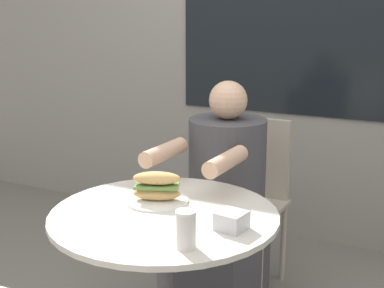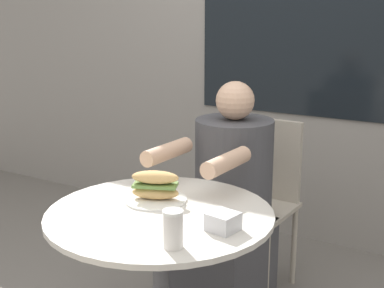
{
  "view_description": "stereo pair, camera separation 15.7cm",
  "coord_description": "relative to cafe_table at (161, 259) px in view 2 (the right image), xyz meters",
  "views": [
    {
      "loc": [
        0.88,
        -1.54,
        1.42
      ],
      "look_at": [
        0.0,
        0.22,
        0.92
      ],
      "focal_mm": 50.0,
      "sensor_mm": 36.0,
      "label": 1
    },
    {
      "loc": [
        1.02,
        -1.47,
        1.42
      ],
      "look_at": [
        0.0,
        0.22,
        0.92
      ],
      "focal_mm": 50.0,
      "sensor_mm": 36.0,
      "label": 2
    }
  ],
  "objects": [
    {
      "name": "storefront_wall",
      "position": [
        -0.0,
        1.64,
        0.87
      ],
      "size": [
        8.0,
        0.09,
        2.8
      ],
      "color": "gray",
      "rests_on": "ground_plane"
    },
    {
      "name": "cafe_table",
      "position": [
        0.0,
        0.0,
        0.0
      ],
      "size": [
        0.81,
        0.81,
        0.72
      ],
      "color": "beige",
      "rests_on": "ground_plane"
    },
    {
      "name": "diner_chair",
      "position": [
        -0.02,
        0.95,
        -0.01
      ],
      "size": [
        0.39,
        0.39,
        0.87
      ],
      "rotation": [
        0.0,
        0.0,
        3.1
      ],
      "color": "#ADA393",
      "rests_on": "ground_plane"
    },
    {
      "name": "sandwich_on_plate",
      "position": [
        -0.08,
        0.08,
        0.23
      ],
      "size": [
        0.24,
        0.24,
        0.12
      ],
      "rotation": [
        0.0,
        0.0,
        0.39
      ],
      "color": "white",
      "rests_on": "cafe_table"
    },
    {
      "name": "napkin_box",
      "position": [
        0.27,
        -0.03,
        0.21
      ],
      "size": [
        0.1,
        0.1,
        0.06
      ],
      "rotation": [
        0.0,
        0.0,
        -0.16
      ],
      "color": "silver",
      "rests_on": "cafe_table"
    },
    {
      "name": "seated_diner",
      "position": [
        -0.03,
        0.6,
        -0.05
      ],
      "size": [
        0.37,
        0.65,
        1.11
      ],
      "rotation": [
        0.0,
        0.0,
        3.1
      ],
      "color": "#424247",
      "rests_on": "ground_plane"
    },
    {
      "name": "drink_cup",
      "position": [
        0.2,
        -0.22,
        0.24
      ],
      "size": [
        0.06,
        0.06,
        0.12
      ],
      "color": "silver",
      "rests_on": "cafe_table"
    }
  ]
}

